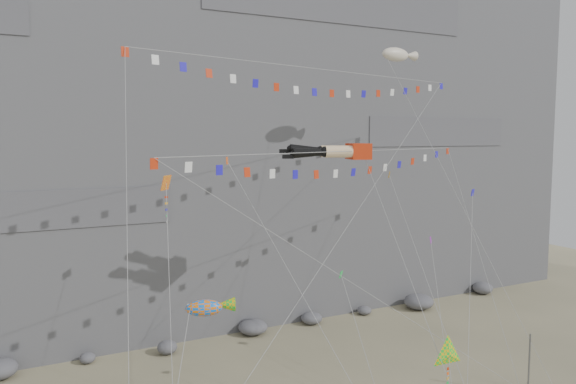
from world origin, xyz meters
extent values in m
cube|color=slate|center=(0.00, 32.00, 25.00)|extent=(80.00, 28.00, 50.00)
cylinder|color=slate|center=(11.95, -2.33, 2.13)|extent=(0.12, 0.12, 4.25)
cube|color=red|center=(3.47, 5.93, 16.46)|extent=(1.87, 2.23, 1.13)
cylinder|color=beige|center=(1.72, 5.85, 16.46)|extent=(2.07, 1.34, 0.84)
sphere|color=black|center=(0.80, 6.12, 16.46)|extent=(0.77, 0.77, 0.77)
cone|color=black|center=(-0.29, 6.43, 16.40)|extent=(2.39, 1.31, 0.78)
cube|color=black|center=(-1.75, 6.86, 16.14)|extent=(0.80, 0.52, 0.28)
cylinder|color=beige|center=(2.03, 6.94, 16.46)|extent=(2.07, 1.34, 0.84)
sphere|color=black|center=(1.12, 7.20, 16.46)|extent=(0.77, 0.77, 0.77)
cone|color=black|center=(0.03, 7.52, 16.57)|extent=(2.41, 1.31, 0.84)
cube|color=black|center=(-1.43, 7.94, 16.49)|extent=(0.80, 0.52, 0.28)
cylinder|color=gray|center=(2.41, -1.50, 8.26)|extent=(0.03, 0.03, 22.25)
cylinder|color=gray|center=(-6.71, 1.55, 11.21)|extent=(0.03, 0.03, 31.10)
cylinder|color=gray|center=(6.85, 1.64, 8.28)|extent=(0.03, 0.03, 20.54)
cylinder|color=gray|center=(-11.96, 0.18, 7.46)|extent=(0.03, 0.03, 17.05)
cylinder|color=gray|center=(11.94, 3.62, 12.15)|extent=(0.03, 0.03, 28.00)
cylinder|color=gray|center=(-3.84, 0.60, 7.98)|extent=(0.03, 0.03, 21.55)
cylinder|color=gray|center=(5.33, -1.06, 4.99)|extent=(0.03, 0.03, 15.38)
cylinder|color=gray|center=(-0.88, -1.66, 4.36)|extent=(0.03, 0.03, 12.06)
cylinder|color=gray|center=(5.72, 0.59, 7.27)|extent=(0.03, 0.03, 21.94)
cylinder|color=gray|center=(7.91, -0.74, 6.68)|extent=(0.03, 0.03, 17.96)
camera|label=1|loc=(-19.43, -27.41, 17.53)|focal=35.00mm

